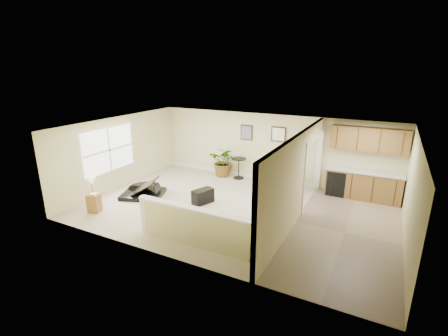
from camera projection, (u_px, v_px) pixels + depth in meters
The scene contains 20 objects.
floor at pixel (235, 209), 9.80m from camera, with size 9.00×9.00×0.00m, color beige.
back_wall at pixel (270, 148), 11.96m from camera, with size 9.00×0.04×2.50m, color beige.
front_wall at pixel (175, 209), 6.88m from camera, with size 9.00×0.04×2.50m, color beige.
left_wall at pixel (120, 152), 11.39m from camera, with size 0.04×6.00×2.50m, color beige.
right_wall at pixel (412, 198), 7.46m from camera, with size 0.04×6.00×2.50m, color beige.
ceiling at pixel (236, 128), 9.05m from camera, with size 9.00×6.00×0.04m, color white.
kitchen_vinyl at pixel (344, 233), 8.42m from camera, with size 2.70×6.00×0.01m, color gray.
interior_partition at pixel (299, 178), 8.86m from camera, with size 0.18×5.99×2.50m.
pony_half_wall at pixel (196, 227), 7.66m from camera, with size 3.42×0.22×1.00m.
left_window at pixel (109, 150), 10.90m from camera, with size 0.05×2.15×1.45m, color white.
wall_art_left at pixel (247, 133), 12.20m from camera, with size 0.48×0.04×0.58m.
wall_mirror at pixel (278, 134), 11.64m from camera, with size 0.55×0.04×0.55m.
kitchen_cabinets at pixel (361, 172), 10.46m from camera, with size 2.36×0.65×2.33m.
piano at pixel (144, 180), 10.79m from camera, with size 1.81×1.78×1.22m.
piano_bench at pixel (203, 196), 10.20m from camera, with size 0.34×0.68×0.45m, color black.
loveseat at pixel (282, 182), 11.26m from camera, with size 1.47×1.02×0.75m.
accent_table at pixel (239, 166), 12.37m from camera, with size 0.55×0.55×0.80m.
palm_plant at pixel (224, 162), 12.63m from camera, with size 1.12×0.99×1.18m.
small_plant at pixel (295, 185), 11.13m from camera, with size 0.34×0.34×0.58m.
lamp_stand at pixel (93, 197), 9.52m from camera, with size 0.41×0.41×1.10m.
Camera 1 is at (3.81, -8.12, 4.14)m, focal length 26.00 mm.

